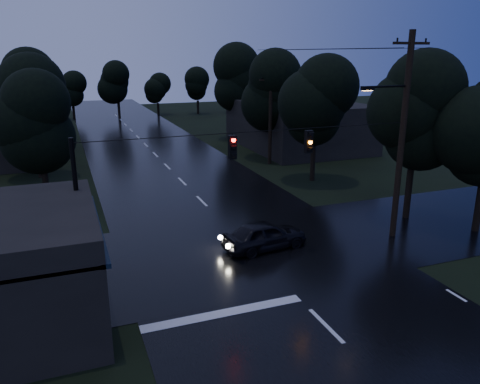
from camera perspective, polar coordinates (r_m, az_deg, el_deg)
main_road at (r=38.90m, az=-8.86°, el=3.06°), size 12.00×120.00×0.02m
cross_street at (r=22.44m, az=1.15°, el=-6.99°), size 60.00×9.00×0.02m
building_far_right at (r=46.94m, az=7.01°, el=8.18°), size 10.00×14.00×4.40m
utility_pole_main at (r=23.86m, az=19.02°, el=6.74°), size 3.50×0.30×10.00m
utility_pole_far at (r=38.88m, az=3.71°, el=9.03°), size 2.00×0.30×7.50m
anchor_pole_left at (r=19.01m, az=-19.07°, el=-2.67°), size 0.18×0.18×6.00m
span_signals at (r=20.20m, az=3.78°, el=5.92°), size 15.00×0.37×1.12m
tree_corner_near at (r=26.94m, az=20.77°, el=9.19°), size 4.48×4.48×9.44m
tree_left_a at (r=29.31m, az=-23.40°, el=7.94°), size 3.92×3.92×8.26m
tree_left_b at (r=37.24m, az=-24.05°, el=10.02°), size 4.20×4.20×8.85m
tree_left_c at (r=47.20m, az=-24.36°, el=11.54°), size 4.48×4.48×9.44m
tree_right_a at (r=33.70m, az=9.18°, el=10.67°), size 4.20×4.20×8.85m
tree_right_b at (r=41.02m, az=4.28°, el=12.39°), size 4.48×4.48×9.44m
tree_right_c at (r=50.42m, az=-0.03°, el=13.64°), size 4.76×4.76×10.03m
car at (r=22.26m, az=3.02°, el=-5.27°), size 4.23×2.10×1.38m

